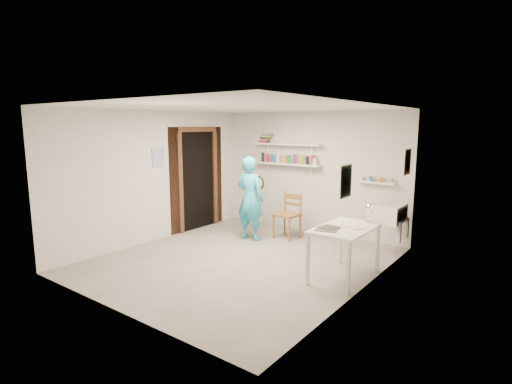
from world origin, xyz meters
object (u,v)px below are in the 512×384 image
Objects in this scene: wooden_chair at (287,215)px; desk_lamp at (371,208)px; man at (250,198)px; work_table at (344,253)px; wall_clock at (257,183)px; belfast_sink at (388,213)px.

wooden_chair is 2.11m from desk_lamp.
man is 2.40m from work_table.
man is 11.33× the size of desk_lamp.
wall_clock is 2.04× the size of desk_lamp.
wooden_chair is (-1.83, -0.21, -0.24)m from belfast_sink.
man is 0.34m from wall_clock.
work_table is (1.72, -1.22, -0.09)m from wooden_chair.
wall_clock is 2.48m from desk_lamp.
desk_lamp reaches higher than wooden_chair.
man is 1.42× the size of work_table.
man is 1.70× the size of wooden_chair.
belfast_sink is at bearing 94.23° from desk_lamp.
belfast_sink is 2.12× the size of wall_clock.
belfast_sink is 0.54× the size of work_table.
wooden_chair is at bearing 157.76° from desk_lamp.
wall_clock is 2.53m from work_table.
man reaches higher than desk_lamp.
belfast_sink is 2.42m from wall_clock.
wall_clock is (0.01, 0.22, 0.26)m from man.
desk_lamp is at bearing -85.77° from belfast_sink.
wall_clock reaches higher than desk_lamp.
wooden_chair is at bearing 144.60° from work_table.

